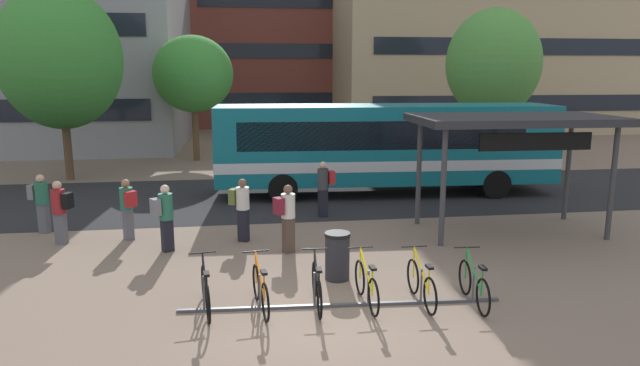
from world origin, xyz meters
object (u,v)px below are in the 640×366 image
(parked_bicycle_orange_1, at_px, (261,290))
(parked_bicycle_yellow_3, at_px, (366,285))
(commuter_grey_pack_3, at_px, (41,199))
(commuter_black_pack_1, at_px, (60,208))
(commuter_maroon_pack_5, at_px, (287,214))
(street_tree_0, at_px, (193,74))
(commuter_olive_pack_2, at_px, (242,205))
(trash_bin, at_px, (337,256))
(commuter_red_pack_0, at_px, (324,185))
(transit_shelter, at_px, (515,124))
(commuter_grey_pack_4, at_px, (165,214))
(parked_bicycle_black_2, at_px, (317,287))
(street_tree_2, at_px, (493,64))
(street_tree_1, at_px, (60,58))
(parked_bicycle_yellow_4, at_px, (421,284))
(city_bus, at_px, (387,145))
(commuter_red_pack_6, at_px, (128,205))
(parked_bicycle_black_0, at_px, (206,292))
(parked_bicycle_green_5, at_px, (474,285))

(parked_bicycle_orange_1, bearing_deg, parked_bicycle_yellow_3, -98.77)
(commuter_grey_pack_3, bearing_deg, commuter_black_pack_1, -33.94)
(commuter_maroon_pack_5, relative_size, street_tree_0, 0.28)
(commuter_olive_pack_2, distance_m, trash_bin, 3.67)
(parked_bicycle_yellow_3, xyz_separation_m, commuter_grey_pack_3, (-7.74, 5.98, 0.56))
(commuter_red_pack_0, height_order, trash_bin, commuter_red_pack_0)
(transit_shelter, bearing_deg, parked_bicycle_yellow_3, -137.79)
(commuter_grey_pack_4, bearing_deg, parked_bicycle_black_2, -80.92)
(street_tree_0, relative_size, street_tree_2, 0.82)
(parked_bicycle_yellow_3, relative_size, street_tree_1, 0.22)
(trash_bin, bearing_deg, commuter_grey_pack_4, 147.72)
(parked_bicycle_yellow_4, distance_m, street_tree_2, 20.23)
(city_bus, xyz_separation_m, commuter_maroon_pack_5, (-4.13, -6.33, -0.80))
(parked_bicycle_black_2, bearing_deg, parked_bicycle_orange_1, 91.58)
(parked_bicycle_yellow_4, height_order, commuter_maroon_pack_5, commuter_maroon_pack_5)
(street_tree_0, bearing_deg, commuter_olive_pack_2, -81.10)
(street_tree_0, bearing_deg, street_tree_2, -4.34)
(city_bus, distance_m, commuter_red_pack_0, 4.15)
(commuter_black_pack_1, bearing_deg, city_bus, -135.79)
(parked_bicycle_yellow_3, distance_m, commuter_grey_pack_3, 9.80)
(parked_bicycle_black_2, relative_size, commuter_grey_pack_4, 1.03)
(parked_bicycle_yellow_3, xyz_separation_m, street_tree_1, (-9.28, 14.00, 4.49))
(commuter_red_pack_6, height_order, street_tree_0, street_tree_0)
(city_bus, xyz_separation_m, street_tree_2, (7.42, 7.70, 2.99))
(commuter_red_pack_6, height_order, street_tree_2, street_tree_2)
(parked_bicycle_yellow_3, distance_m, commuter_maroon_pack_5, 3.59)
(city_bus, bearing_deg, commuter_grey_pack_3, -158.25)
(commuter_grey_pack_3, bearing_deg, parked_bicycle_yellow_4, -14.84)
(parked_bicycle_orange_1, xyz_separation_m, commuter_maroon_pack_5, (0.77, 3.28, 0.59))
(parked_bicycle_black_0, relative_size, commuter_grey_pack_4, 1.02)
(commuter_grey_pack_3, bearing_deg, parked_bicycle_yellow_3, -17.91)
(parked_bicycle_yellow_3, height_order, parked_bicycle_green_5, same)
(parked_bicycle_black_2, bearing_deg, street_tree_2, -30.73)
(parked_bicycle_green_5, distance_m, commuter_maroon_pack_5, 4.89)
(parked_bicycle_orange_1, xyz_separation_m, street_tree_0, (-2.52, 18.44, 3.85))
(commuter_olive_pack_2, relative_size, commuter_maroon_pack_5, 0.98)
(commuter_grey_pack_4, bearing_deg, parked_bicycle_orange_1, -91.39)
(parked_bicycle_yellow_4, relative_size, commuter_black_pack_1, 1.04)
(parked_bicycle_green_5, distance_m, transit_shelter, 6.07)
(city_bus, relative_size, street_tree_2, 1.62)
(parked_bicycle_green_5, height_order, commuter_olive_pack_2, commuter_olive_pack_2)
(parked_bicycle_black_0, height_order, commuter_grey_pack_4, commuter_grey_pack_4)
(parked_bicycle_yellow_4, distance_m, transit_shelter, 6.46)
(commuter_grey_pack_3, distance_m, street_tree_0, 13.32)
(commuter_black_pack_1, bearing_deg, street_tree_1, -57.33)
(transit_shelter, height_order, commuter_olive_pack_2, transit_shelter)
(city_bus, height_order, commuter_red_pack_0, city_bus)
(parked_bicycle_green_5, distance_m, street_tree_1, 18.75)
(city_bus, xyz_separation_m, parked_bicycle_yellow_4, (-1.85, -9.74, -1.39))
(commuter_black_pack_1, height_order, commuter_red_pack_6, commuter_black_pack_1)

